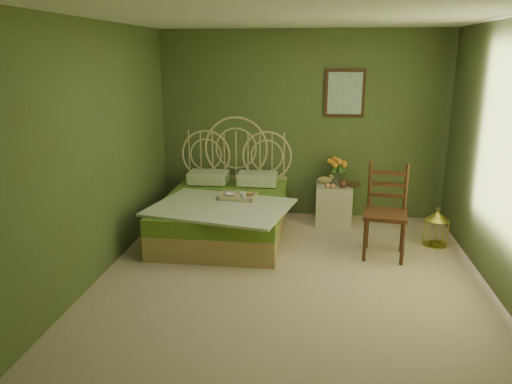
# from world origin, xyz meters

# --- Properties ---
(floor) EXTENTS (4.50, 4.50, 0.00)m
(floor) POSITION_xyz_m (0.00, 0.00, 0.00)
(floor) COLOR #C2A98C
(floor) RESTS_ON ground
(ceiling) EXTENTS (4.50, 4.50, 0.00)m
(ceiling) POSITION_xyz_m (0.00, 0.00, 2.60)
(ceiling) COLOR silver
(ceiling) RESTS_ON wall_back
(wall_back) EXTENTS (4.00, 0.00, 4.00)m
(wall_back) POSITION_xyz_m (0.00, 2.25, 1.30)
(wall_back) COLOR #495C30
(wall_back) RESTS_ON floor
(wall_left) EXTENTS (0.00, 4.50, 4.50)m
(wall_left) POSITION_xyz_m (-2.00, 0.00, 1.30)
(wall_left) COLOR #495C30
(wall_left) RESTS_ON floor
(wall_right) EXTENTS (0.00, 4.50, 4.50)m
(wall_right) POSITION_xyz_m (2.00, 0.00, 1.30)
(wall_right) COLOR #495C30
(wall_right) RESTS_ON floor
(wall_art) EXTENTS (0.54, 0.04, 0.64)m
(wall_art) POSITION_xyz_m (0.58, 2.22, 1.75)
(wall_art) COLOR #34180E
(wall_art) RESTS_ON wall_back
(bed) EXTENTS (1.78, 2.25, 1.39)m
(bed) POSITION_xyz_m (-0.93, 1.29, 0.31)
(bed) COLOR tan
(bed) RESTS_ON floor
(nightstand) EXTENTS (0.48, 0.49, 0.96)m
(nightstand) POSITION_xyz_m (0.48, 1.92, 0.35)
(nightstand) COLOR beige
(nightstand) RESTS_ON floor
(chair) EXTENTS (0.54, 0.54, 1.07)m
(chair) POSITION_xyz_m (1.02, 0.84, 0.59)
(chair) COLOR #34180E
(chair) RESTS_ON floor
(birdcage) EXTENTS (0.29, 0.29, 0.44)m
(birdcage) POSITION_xyz_m (1.70, 1.19, 0.21)
(birdcage) COLOR #DEC447
(birdcage) RESTS_ON floor
(book_lower) EXTENTS (0.22, 0.25, 0.02)m
(book_lower) POSITION_xyz_m (0.66, 1.93, 0.54)
(book_lower) COLOR #381E0F
(book_lower) RESTS_ON nightstand
(book_upper) EXTENTS (0.15, 0.21, 0.02)m
(book_upper) POSITION_xyz_m (0.66, 1.93, 0.56)
(book_upper) COLOR #472819
(book_upper) RESTS_ON nightstand
(cereal_bowl) EXTENTS (0.16, 0.16, 0.03)m
(cereal_bowl) POSITION_xyz_m (-0.84, 1.20, 0.56)
(cereal_bowl) COLOR white
(cereal_bowl) RESTS_ON bed
(coffee_cup) EXTENTS (0.10, 0.10, 0.08)m
(coffee_cup) POSITION_xyz_m (-0.66, 1.09, 0.58)
(coffee_cup) COLOR white
(coffee_cup) RESTS_ON bed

